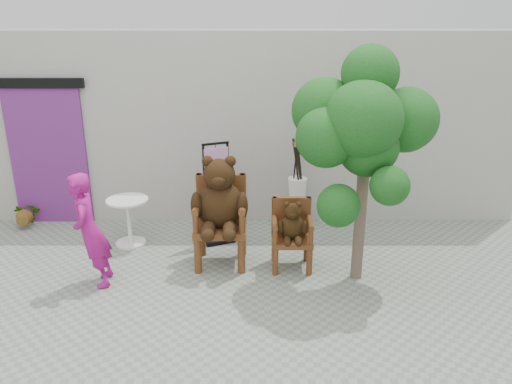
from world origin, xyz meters
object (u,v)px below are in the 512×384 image
at_px(cafe_table, 129,216).
at_px(stool_bucket, 297,189).
at_px(tree, 366,125).
at_px(chair_big, 220,205).
at_px(person, 90,231).
at_px(chair_small, 292,228).
at_px(display_stand, 217,204).

height_order(cafe_table, stool_bucket, stool_bucket).
bearing_deg(stool_bucket, tree, -69.57).
height_order(chair_big, person, chair_big).
relative_size(chair_small, person, 0.65).
distance_m(chair_big, chair_small, 1.00).
height_order(person, display_stand, display_stand).
relative_size(cafe_table, display_stand, 0.47).
distance_m(person, stool_bucket, 3.23).
distance_m(chair_big, tree, 2.14).
xyz_separation_m(cafe_table, stool_bucket, (2.51, 0.64, 0.20)).
bearing_deg(person, cafe_table, 161.77).
bearing_deg(tree, display_stand, 148.05).
relative_size(chair_big, chair_small, 1.61).
xyz_separation_m(chair_big, chair_small, (0.95, -0.10, -0.29)).
height_order(chair_big, cafe_table, chair_big).
bearing_deg(person, display_stand, 121.24).
height_order(display_stand, tree, tree).
bearing_deg(chair_big, tree, -13.79).
bearing_deg(chair_big, stool_bucket, 48.26).
distance_m(chair_big, display_stand, 0.78).
distance_m(person, tree, 3.54).
bearing_deg(chair_big, cafe_table, 156.23).
height_order(person, stool_bucket, person).
xyz_separation_m(chair_small, stool_bucket, (0.17, 1.35, 0.08)).
distance_m(display_stand, stool_bucket, 1.33).
relative_size(person, tree, 0.50).
bearing_deg(cafe_table, tree, -18.35).
distance_m(person, display_stand, 1.95).
bearing_deg(cafe_table, chair_small, -16.85).
bearing_deg(chair_small, person, -169.36).
relative_size(person, display_stand, 0.96).
bearing_deg(person, chair_small, 90.23).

